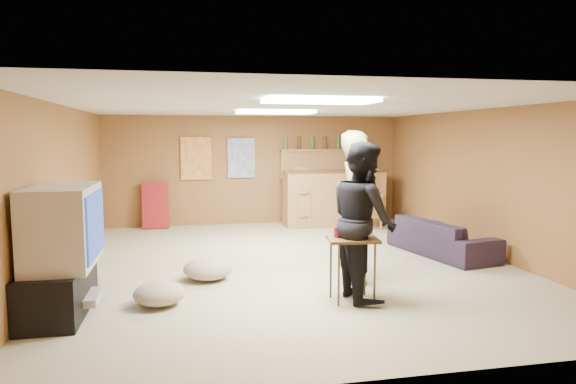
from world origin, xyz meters
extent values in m
plane|color=tan|center=(0.00, 0.00, 0.00)|extent=(7.00, 7.00, 0.00)
cube|color=silver|center=(0.00, 0.00, 2.20)|extent=(6.00, 7.00, 0.02)
cube|color=brown|center=(0.00, 3.50, 1.10)|extent=(6.00, 0.02, 2.20)
cube|color=brown|center=(0.00, -3.50, 1.10)|extent=(6.00, 0.02, 2.20)
cube|color=brown|center=(-3.00, 0.00, 1.10)|extent=(0.02, 7.00, 2.20)
cube|color=brown|center=(3.00, 0.00, 1.10)|extent=(0.02, 7.00, 2.20)
cube|color=black|center=(-2.72, -1.50, 0.25)|extent=(0.55, 1.30, 0.50)
cube|color=#B2B2B7|center=(-2.50, -1.50, 0.15)|extent=(0.35, 0.50, 0.08)
cube|color=#B2B2B7|center=(-2.65, -1.50, 0.90)|extent=(0.60, 1.10, 0.80)
cube|color=navy|center=(-2.34, -1.50, 0.90)|extent=(0.02, 0.95, 0.65)
cube|color=olive|center=(1.50, 2.95, 0.55)|extent=(2.00, 0.60, 1.10)
cube|color=#412B14|center=(1.50, 2.70, 1.10)|extent=(2.10, 0.12, 0.05)
cube|color=olive|center=(1.50, 3.40, 1.50)|extent=(2.00, 0.18, 0.05)
cube|color=olive|center=(1.50, 3.42, 1.20)|extent=(2.00, 0.14, 0.60)
cube|color=#BF3F26|center=(-1.20, 3.46, 1.35)|extent=(0.60, 0.03, 0.85)
cube|color=#334C99|center=(-0.30, 3.46, 1.35)|extent=(0.55, 0.03, 0.80)
cube|color=maroon|center=(-2.00, 3.30, 0.45)|extent=(0.50, 0.26, 0.91)
cube|color=white|center=(0.00, -1.50, 2.17)|extent=(1.20, 0.60, 0.04)
cube|color=white|center=(0.00, 1.20, 2.17)|extent=(1.20, 0.60, 0.04)
imported|color=brown|center=(0.61, -0.99, 0.93)|extent=(0.54, 0.73, 1.86)
imported|color=black|center=(0.47, -1.61, 0.87)|extent=(0.70, 0.88, 1.74)
imported|color=black|center=(2.36, 0.13, 0.27)|extent=(1.06, 1.95, 0.54)
cube|color=#412B14|center=(0.32, -1.70, 0.35)|extent=(0.59, 0.49, 0.70)
cylinder|color=red|center=(0.18, -1.63, 0.75)|extent=(0.08, 0.08, 0.11)
cylinder|color=red|center=(0.42, -1.78, 0.75)|extent=(0.09, 0.09, 0.11)
cylinder|color=#162A9D|center=(0.45, -1.63, 0.75)|extent=(0.10, 0.10, 0.10)
ellipsoid|color=gray|center=(-1.18, -0.54, 0.14)|extent=(0.77, 0.77, 0.27)
ellipsoid|color=gray|center=(-1.13, -0.25, 0.10)|extent=(0.52, 0.52, 0.20)
ellipsoid|color=gray|center=(-1.74, -1.43, 0.12)|extent=(0.66, 0.66, 0.25)
camera|label=1|loc=(-1.46, -6.91, 1.79)|focal=32.00mm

